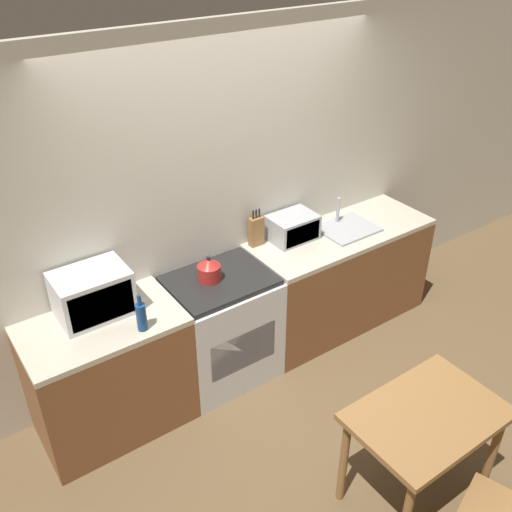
% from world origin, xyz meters
% --- Properties ---
extents(ground_plane, '(16.00, 16.00, 0.00)m').
position_xyz_m(ground_plane, '(0.00, 0.00, 0.00)').
color(ground_plane, brown).
extents(wall_back, '(10.00, 0.06, 2.60)m').
position_xyz_m(wall_back, '(0.00, 1.09, 1.30)').
color(wall_back, beige).
rests_on(wall_back, ground_plane).
extents(counter_left_run, '(1.04, 0.62, 0.90)m').
position_xyz_m(counter_left_run, '(-1.19, 0.75, 0.45)').
color(counter_left_run, brown).
rests_on(counter_left_run, ground_plane).
extents(counter_right_run, '(1.61, 0.62, 0.90)m').
position_xyz_m(counter_right_run, '(0.90, 0.75, 0.45)').
color(counter_right_run, brown).
rests_on(counter_right_run, ground_plane).
extents(stove_range, '(0.77, 0.62, 0.90)m').
position_xyz_m(stove_range, '(-0.29, 0.75, 0.45)').
color(stove_range, silver).
rests_on(stove_range, ground_plane).
extents(kettle, '(0.17, 0.17, 0.20)m').
position_xyz_m(kettle, '(-0.35, 0.78, 0.99)').
color(kettle, maroon).
rests_on(kettle, stove_range).
extents(microwave, '(0.47, 0.34, 0.32)m').
position_xyz_m(microwave, '(-1.17, 0.87, 1.06)').
color(microwave, silver).
rests_on(microwave, counter_left_run).
extents(bottle, '(0.07, 0.07, 0.26)m').
position_xyz_m(bottle, '(-0.99, 0.54, 1.00)').
color(bottle, navy).
rests_on(bottle, counter_left_run).
extents(knife_block, '(0.11, 0.06, 0.31)m').
position_xyz_m(knife_block, '(0.20, 0.99, 1.02)').
color(knife_block, brown).
rests_on(knife_block, counter_right_run).
extents(toaster_oven, '(0.37, 0.27, 0.21)m').
position_xyz_m(toaster_oven, '(0.50, 0.90, 1.00)').
color(toaster_oven, '#999BA0').
rests_on(toaster_oven, counter_right_run).
extents(sink_basin, '(0.46, 0.38, 0.24)m').
position_xyz_m(sink_basin, '(0.97, 0.76, 0.92)').
color(sink_basin, '#999BA0').
rests_on(sink_basin, counter_right_run).
extents(dining_table, '(0.89, 0.61, 0.73)m').
position_xyz_m(dining_table, '(0.09, -0.88, 0.62)').
color(dining_table, brown).
rests_on(dining_table, ground_plane).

